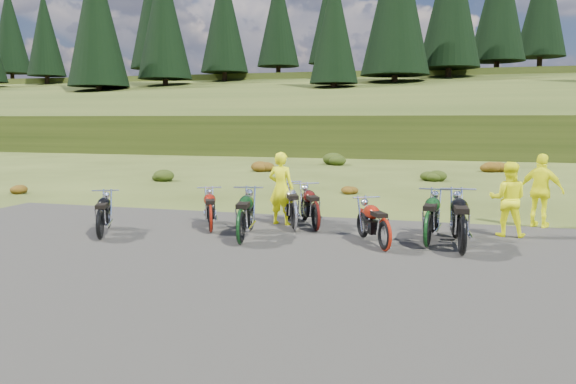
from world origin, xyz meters
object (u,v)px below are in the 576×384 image
(motorcycle_7, at_px, (427,249))
(person_middle, at_px, (281,189))
(motorcycle_0, at_px, (101,241))
(motorcycle_3, at_px, (294,232))

(motorcycle_7, height_order, person_middle, person_middle)
(person_middle, bearing_deg, motorcycle_0, 49.61)
(motorcycle_0, distance_m, motorcycle_3, 4.52)
(motorcycle_0, bearing_deg, motorcycle_7, -106.17)
(motorcycle_7, bearing_deg, person_middle, 70.49)
(motorcycle_7, distance_m, person_middle, 4.19)
(motorcycle_3, relative_size, person_middle, 1.13)
(motorcycle_0, relative_size, motorcycle_3, 0.92)
(motorcycle_0, relative_size, person_middle, 1.04)
(motorcycle_3, xyz_separation_m, motorcycle_7, (3.18, -0.98, 0.00))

